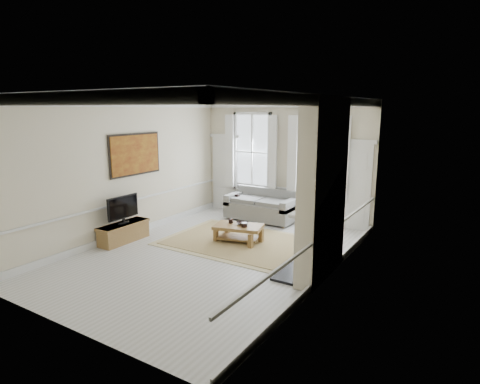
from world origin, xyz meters
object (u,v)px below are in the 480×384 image
Objects in this scene: side_table at (237,202)px; tv_stand at (124,232)px; sofa at (262,207)px; coffee_table at (238,228)px.

side_table reaches higher than tv_stand.
tv_stand is at bearing -118.28° from sofa.
sofa is 1.55× the size of tv_stand.
coffee_table is (1.26, -1.92, -0.10)m from side_table.
tv_stand is at bearing -108.38° from side_table.
sofa is at bearing 11.53° from side_table.
side_table is at bearing -168.47° from sofa.
sofa reaches higher than tv_stand.
coffee_table is 0.98× the size of tv_stand.
side_table reaches higher than coffee_table.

